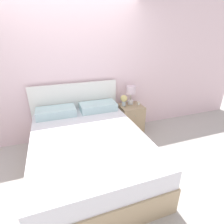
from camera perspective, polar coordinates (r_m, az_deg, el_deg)
ground_plane at (r=3.77m, az=-10.87°, el=-7.34°), size 12.00×12.00×0.00m
wall_back at (r=3.37m, az=-12.80°, el=12.55°), size 8.00×0.06×2.60m
bed at (r=2.76m, az=-7.87°, el=-11.82°), size 1.62×2.15×1.12m
nightstand at (r=3.70m, az=6.06°, el=-2.30°), size 0.46×0.45×0.61m
table_lamp at (r=3.59m, az=6.19°, el=6.54°), size 0.19×0.19×0.38m
flower_vase at (r=3.51m, az=3.93°, el=4.14°), size 0.14×0.14×0.23m
alarm_clock at (r=3.61m, az=8.59°, el=2.76°), size 0.06×0.05×0.07m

